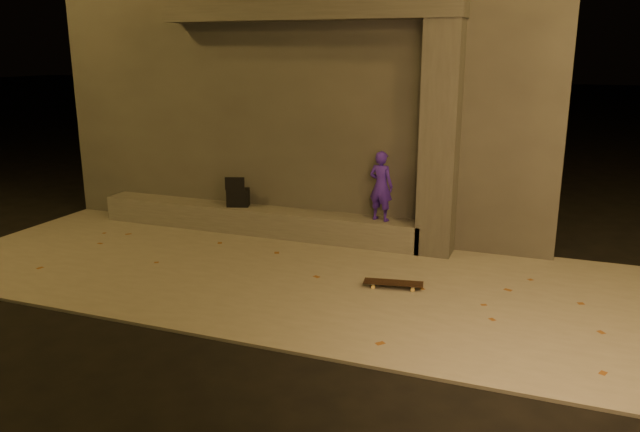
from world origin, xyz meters
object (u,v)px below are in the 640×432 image
at_px(column, 440,141).
at_px(backpack, 238,196).
at_px(skateboard, 393,283).
at_px(skateboarder, 381,186).

distance_m(column, backpack, 3.72).
distance_m(backpack, skateboard, 3.79).
bearing_deg(skateboarder, column, -165.80).
bearing_deg(column, backpack, 180.00).
relative_size(backpack, skateboard, 0.65).
bearing_deg(column, skateboard, -97.26).
distance_m(skateboarder, backpack, 2.65).
bearing_deg(skateboarder, backpack, 14.20).
xyz_separation_m(skateboarder, skateboard, (0.69, -1.76, -0.95)).
relative_size(column, backpack, 6.63).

